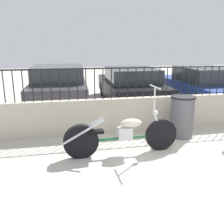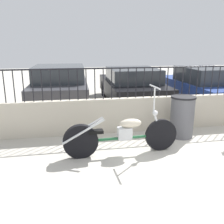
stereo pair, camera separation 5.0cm
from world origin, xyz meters
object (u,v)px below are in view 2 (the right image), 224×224
car_blue (202,85)px  car_black (132,85)px  motorcycle_green (116,135)px  car_dark_grey (60,86)px  trash_bin (182,117)px

car_blue → car_black: bearing=76.4°
motorcycle_green → car_dark_grey: 4.36m
trash_bin → car_blue: 3.81m
car_dark_grey → car_black: 2.59m
car_black → car_blue: bearing=-101.0°
car_black → car_blue: size_ratio=1.02×
trash_bin → car_blue: size_ratio=0.23×
car_dark_grey → car_black: (2.59, 0.12, -0.06)m
car_dark_grey → car_blue: 5.13m
trash_bin → car_dark_grey: 4.52m
car_dark_grey → car_blue: (5.11, -0.44, -0.05)m
motorcycle_green → trash_bin: 1.87m
motorcycle_green → car_black: (1.47, 4.32, 0.26)m
motorcycle_green → car_blue: bearing=41.4°
car_black → trash_bin: bearing=-174.4°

